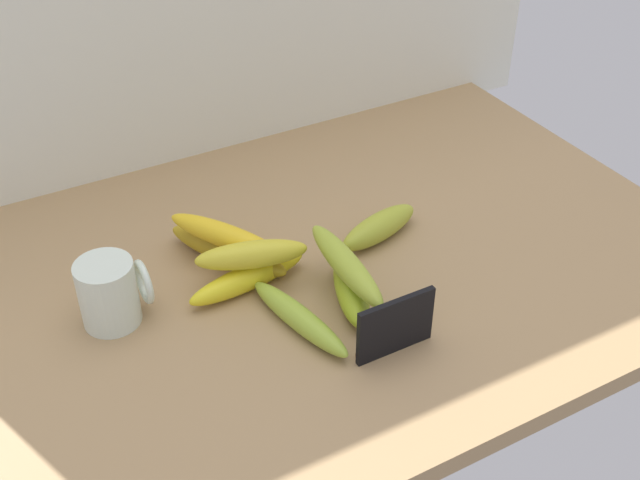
# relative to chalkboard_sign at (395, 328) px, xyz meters

# --- Properties ---
(counter_top) EXTENTS (1.10, 0.76, 0.03)m
(counter_top) POSITION_rel_chalkboard_sign_xyz_m (0.02, 0.20, -0.05)
(counter_top) COLOR #A58257
(counter_top) RESTS_ON ground
(chalkboard_sign) EXTENTS (0.11, 0.02, 0.08)m
(chalkboard_sign) POSITION_rel_chalkboard_sign_xyz_m (0.00, 0.00, 0.00)
(chalkboard_sign) COLOR black
(chalkboard_sign) RESTS_ON counter_top
(coffee_mug) EXTENTS (0.09, 0.08, 0.09)m
(coffee_mug) POSITION_rel_chalkboard_sign_xyz_m (-0.30, 0.23, 0.01)
(coffee_mug) COLOR silver
(coffee_mug) RESTS_ON counter_top
(banana_0) EXTENTS (0.19, 0.06, 0.04)m
(banana_0) POSITION_rel_chalkboard_sign_xyz_m (-0.11, 0.21, -0.02)
(banana_0) COLOR yellow
(banana_0) RESTS_ON counter_top
(banana_1) EXTENTS (0.07, 0.19, 0.03)m
(banana_1) POSITION_rel_chalkboard_sign_xyz_m (-0.09, 0.10, -0.02)
(banana_1) COLOR #99B637
(banana_1) RESTS_ON counter_top
(banana_2) EXTENTS (0.09, 0.16, 0.04)m
(banana_2) POSITION_rel_chalkboard_sign_xyz_m (0.00, 0.11, -0.02)
(banana_2) COLOR #A5C026
(banana_2) RESTS_ON counter_top
(banana_3) EXTENTS (0.14, 0.20, 0.04)m
(banana_3) POSITION_rel_chalkboard_sign_xyz_m (-0.11, 0.27, -0.02)
(banana_3) COLOR #B2931C
(banana_3) RESTS_ON counter_top
(banana_4) EXTENTS (0.16, 0.08, 0.04)m
(banana_4) POSITION_rel_chalkboard_sign_xyz_m (0.11, 0.21, -0.02)
(banana_4) COLOR #A6B131
(banana_4) RESTS_ON counter_top
(banana_5) EXTENTS (0.04, 0.20, 0.04)m
(banana_5) POSITION_rel_chalkboard_sign_xyz_m (-0.00, 0.12, 0.02)
(banana_5) COLOR #A2B635
(banana_5) RESTS_ON banana_2
(banana_6) EXTENTS (0.16, 0.08, 0.04)m
(banana_6) POSITION_rel_chalkboard_sign_xyz_m (-0.10, 0.21, 0.02)
(banana_6) COLOR gold
(banana_6) RESTS_ON banana_0
(banana_7) EXTENTS (0.13, 0.18, 0.03)m
(banana_7) POSITION_rel_chalkboard_sign_xyz_m (-0.12, 0.26, 0.02)
(banana_7) COLOR yellow
(banana_7) RESTS_ON banana_3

